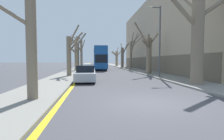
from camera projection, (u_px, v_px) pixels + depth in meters
name	position (u px, v px, depth m)	size (l,w,h in m)	color
ground_plane	(149.00, 103.00, 7.70)	(300.00, 300.00, 0.00)	#424247
sidewalk_left	(83.00, 66.00, 56.68)	(3.18, 120.00, 0.12)	gray
sidewalk_right	(117.00, 66.00, 57.94)	(3.18, 120.00, 0.12)	gray
building_facade_right	(173.00, 36.00, 32.06)	(10.08, 38.24, 12.70)	tan
kerb_line_stripe	(88.00, 66.00, 56.88)	(0.24, 120.00, 0.01)	yellow
street_tree_left_0	(29.00, 22.00, 7.80)	(4.17, 3.16, 7.70)	#7A6B56
street_tree_left_1	(70.00, 54.00, 20.08)	(2.00, 1.75, 5.95)	#7A6B56
street_tree_left_2	(77.00, 55.00, 31.37)	(2.96, 3.04, 6.95)	#7A6B56
street_tree_left_3	(81.00, 52.00, 43.11)	(3.35, 3.76, 8.18)	#7A6B56
street_tree_right_0	(198.00, 29.00, 12.85)	(5.72, 3.44, 8.64)	#7A6B56
street_tree_right_1	(148.00, 53.00, 23.24)	(3.58, 2.40, 6.88)	#7A6B56
street_tree_right_2	(132.00, 52.00, 34.57)	(2.68, 2.89, 7.19)	#7A6B56
street_tree_right_3	(123.00, 56.00, 44.81)	(1.91, 5.62, 6.54)	#7A6B56
street_tree_right_4	(117.00, 57.00, 56.58)	(3.48, 4.39, 6.32)	#7A6B56
double_decker_bus	(100.00, 57.00, 35.53)	(2.44, 10.88, 4.49)	#19519E
parked_car_0	(86.00, 74.00, 15.73)	(1.72, 4.47, 1.44)	#9EA3AD
parked_car_1	(87.00, 71.00, 21.22)	(1.74, 4.09, 1.37)	#9EA3AD
lamp_post	(159.00, 38.00, 18.21)	(1.40, 0.20, 7.51)	#4C4F54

